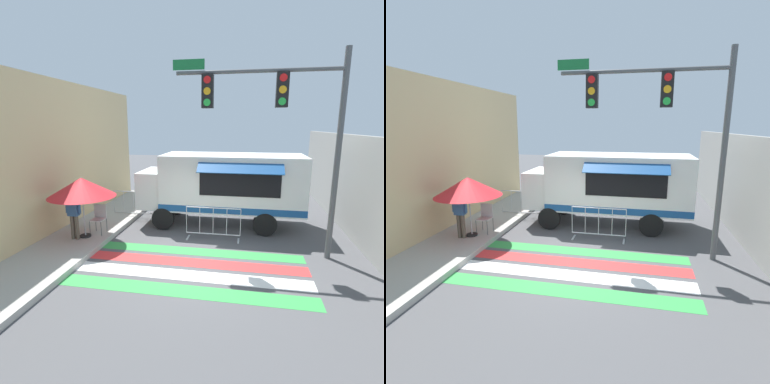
% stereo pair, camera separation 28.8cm
% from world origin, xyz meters
% --- Properties ---
extents(ground_plane, '(60.00, 60.00, 0.00)m').
position_xyz_m(ground_plane, '(0.00, 0.00, 0.00)').
color(ground_plane, '#4C4C4F').
extents(sidewalk_left, '(4.40, 16.00, 0.17)m').
position_xyz_m(sidewalk_left, '(-5.19, 0.00, 0.08)').
color(sidewalk_left, '#A8A59E').
rests_on(sidewalk_left, ground_plane).
extents(building_left_facade, '(0.25, 16.00, 5.37)m').
position_xyz_m(building_left_facade, '(-5.20, 0.00, 2.69)').
color(building_left_facade, '#DBBC84').
rests_on(building_left_facade, ground_plane).
extents(concrete_wall_right, '(0.20, 16.00, 3.49)m').
position_xyz_m(concrete_wall_right, '(5.12, 3.00, 1.74)').
color(concrete_wall_right, gray).
rests_on(concrete_wall_right, ground_plane).
extents(crosswalk_painted, '(6.40, 2.84, 0.01)m').
position_xyz_m(crosswalk_painted, '(0.00, -0.50, 0.00)').
color(crosswalk_painted, green).
rests_on(crosswalk_painted, ground_plane).
extents(food_truck, '(6.16, 2.64, 2.74)m').
position_xyz_m(food_truck, '(0.43, 3.45, 1.63)').
color(food_truck, white).
rests_on(food_truck, ground_plane).
extents(traffic_signal_pole, '(4.67, 0.29, 5.77)m').
position_xyz_m(traffic_signal_pole, '(2.33, 0.91, 4.09)').
color(traffic_signal_pole, '#515456').
rests_on(traffic_signal_pole, ground_plane).
extents(patio_umbrella, '(2.17, 2.17, 2.01)m').
position_xyz_m(patio_umbrella, '(-3.78, 0.81, 1.85)').
color(patio_umbrella, black).
rests_on(patio_umbrella, sidewalk_left).
extents(folding_chair, '(0.44, 0.44, 0.99)m').
position_xyz_m(folding_chair, '(-3.49, 1.26, 0.76)').
color(folding_chair, '#4C4C51').
rests_on(folding_chair, sidewalk_left).
extents(vendor_person, '(0.53, 0.22, 1.70)m').
position_xyz_m(vendor_person, '(-3.99, 0.56, 1.14)').
color(vendor_person, brown).
rests_on(vendor_person, sidewalk_left).
extents(barricade_front, '(1.85, 0.44, 1.14)m').
position_xyz_m(barricade_front, '(0.39, 1.73, 0.56)').
color(barricade_front, '#B7BABF').
rests_on(barricade_front, ground_plane).
extents(barricade_side, '(1.76, 0.44, 1.14)m').
position_xyz_m(barricade_side, '(-3.17, 3.62, 0.56)').
color(barricade_side, '#B7BABF').
rests_on(barricade_side, ground_plane).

